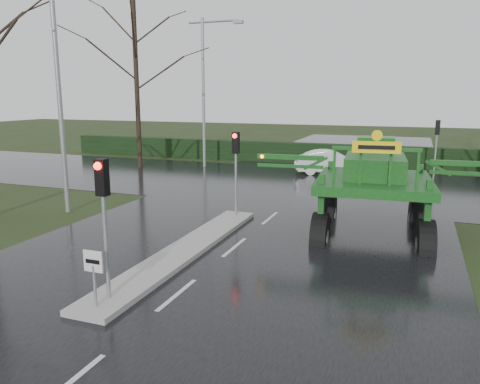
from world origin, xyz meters
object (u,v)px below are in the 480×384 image
(street_light_left_far, at_px, (207,79))
(crop_sprayer, at_px, (323,174))
(keep_left_sign, at_px, (94,269))
(street_light_left_near, at_px, (63,69))
(white_sedan, at_px, (330,174))
(traffic_signal_mid, at_px, (236,156))
(traffic_signal_near, at_px, (103,199))
(traffic_signal_far, at_px, (437,136))

(street_light_left_far, bearing_deg, crop_sprayer, -52.53)
(keep_left_sign, relative_size, street_light_left_near, 0.14)
(street_light_left_far, bearing_deg, white_sedan, -0.33)
(traffic_signal_mid, xyz_separation_m, crop_sprayer, (3.73, -1.36, -0.32))
(traffic_signal_near, height_order, white_sedan, traffic_signal_near)
(traffic_signal_far, xyz_separation_m, white_sedan, (-6.12, -0.06, -2.59))
(traffic_signal_mid, height_order, white_sedan, traffic_signal_mid)
(traffic_signal_near, height_order, crop_sprayer, crop_sprayer)
(traffic_signal_near, xyz_separation_m, traffic_signal_mid, (0.00, 8.50, 0.00))
(traffic_signal_far, relative_size, white_sedan, 0.77)
(crop_sprayer, relative_size, white_sedan, 1.88)
(crop_sprayer, bearing_deg, keep_left_sign, -120.82)
(traffic_signal_near, bearing_deg, keep_left_sign, -90.00)
(traffic_signal_mid, height_order, crop_sprayer, crop_sprayer)
(street_light_left_near, bearing_deg, crop_sprayer, 0.72)
(keep_left_sign, distance_m, crop_sprayer, 8.59)
(keep_left_sign, bearing_deg, traffic_signal_mid, 90.00)
(traffic_signal_near, relative_size, traffic_signal_far, 1.00)
(street_light_left_far, relative_size, white_sedan, 2.19)
(white_sedan, bearing_deg, keep_left_sign, 155.94)
(crop_sprayer, bearing_deg, traffic_signal_near, -122.36)
(traffic_signal_near, bearing_deg, traffic_signal_mid, 90.00)
(traffic_signal_far, bearing_deg, street_light_left_far, 0.03)
(keep_left_sign, xyz_separation_m, street_light_left_far, (-6.89, 21.50, 4.93))
(street_light_left_near, xyz_separation_m, street_light_left_far, (0.00, 14.00, 0.00))
(traffic_signal_near, bearing_deg, white_sedan, 85.40)
(traffic_signal_mid, bearing_deg, crop_sprayer, -19.97)
(traffic_signal_mid, xyz_separation_m, white_sedan, (1.68, 12.46, -2.59))
(street_light_left_far, height_order, crop_sprayer, street_light_left_far)
(traffic_signal_mid, relative_size, traffic_signal_far, 1.00)
(street_light_left_far, xyz_separation_m, white_sedan, (8.58, -0.05, -5.99))
(white_sedan, bearing_deg, traffic_signal_mid, 152.73)
(traffic_signal_far, relative_size, crop_sprayer, 0.41)
(street_light_left_far, bearing_deg, traffic_signal_far, 0.03)
(traffic_signal_mid, distance_m, crop_sprayer, 3.99)
(traffic_signal_mid, distance_m, street_light_left_near, 7.83)
(keep_left_sign, relative_size, traffic_signal_near, 0.38)
(street_light_left_far, distance_m, white_sedan, 10.46)
(traffic_signal_near, bearing_deg, street_light_left_near, 134.53)
(traffic_signal_near, height_order, street_light_left_near, street_light_left_near)
(keep_left_sign, xyz_separation_m, white_sedan, (1.68, 21.45, -1.06))
(traffic_signal_far, height_order, street_light_left_near, street_light_left_near)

